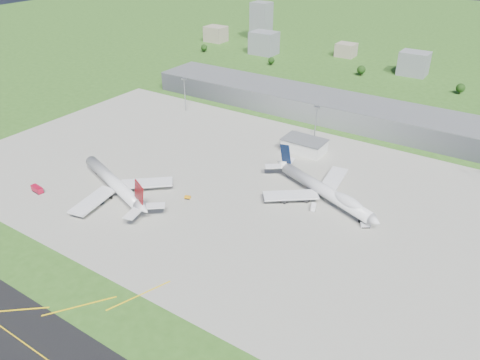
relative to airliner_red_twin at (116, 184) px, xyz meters
The scene contains 21 objects.
ground 162.24m from the airliner_red_twin, 71.47° to the left, with size 1400.00×1400.00×0.00m, color #2F581B.
apron 75.69m from the airliner_red_twin, 35.41° to the left, with size 360.00×190.00×0.08m, color gray.
terminal 176.44m from the airliner_red_twin, 73.02° to the left, with size 300.00×42.00×15.00m, color slate.
ops_building 120.62m from the airliner_red_twin, 59.33° to the left, with size 26.00×16.00×8.00m, color silver.
mast_west 128.82m from the airliner_red_twin, 112.21° to the left, with size 3.50×2.00×25.90m.
mast_center 134.28m from the airliner_red_twin, 62.61° to the left, with size 3.50×2.00×25.90m.
airliner_red_twin is the anchor object (origin of this frame).
airliner_blue_quad 112.40m from the airliner_red_twin, 29.74° to the left, with size 73.86×56.23×20.22m.
fire_truck 43.79m from the airliner_red_twin, 147.95° to the right, with size 8.29×3.93×3.55m.
tug_yellow 40.08m from the airliner_red_twin, 24.81° to the left, with size 3.62×2.80×1.63m.
van_white_near 106.53m from the airliner_red_twin, 24.49° to the left, with size 3.95×5.86×2.72m.
van_white_far 132.34m from the airliner_red_twin, 19.24° to the left, with size 5.14×4.52×2.45m.
bldg_far_w 364.97m from the airliner_red_twin, 117.49° to the left, with size 24.00×20.00×18.00m, color gray.
bldg_w 316.43m from the airliner_red_twin, 106.24° to the left, with size 28.00×22.00×24.00m, color slate.
bldg_cw 343.85m from the airliner_red_twin, 91.41° to the left, with size 20.00×18.00×14.00m, color gray.
bldg_c 321.83m from the airliner_red_twin, 77.16° to the left, with size 26.00×20.00×22.00m, color slate.
bldg_tall_w 386.11m from the airliner_red_twin, 109.45° to the left, with size 22.00×20.00×44.00m, color slate.
tree_far_w 311.41m from the airliner_red_twin, 118.48° to the left, with size 7.20×7.20×8.80m.
tree_w 275.03m from the airliner_red_twin, 102.28° to the left, with size 6.75×6.75×8.25m.
tree_c 285.48m from the airliner_red_twin, 83.66° to the left, with size 8.10×8.10×9.90m.
tree_e 304.08m from the airliner_red_twin, 66.44° to the left, with size 7.65×7.65×9.35m.
Camera 1 is at (125.58, -149.60, 130.85)m, focal length 35.00 mm.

